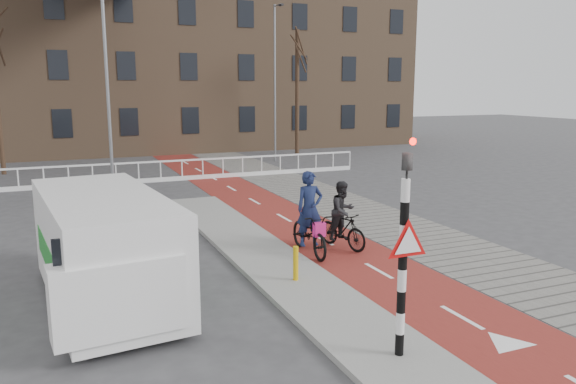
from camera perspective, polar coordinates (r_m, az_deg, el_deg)
name	(u,v)px	position (r m, az deg, el deg)	size (l,w,h in m)	color
ground	(367,311)	(11.48, 8.06, -11.85)	(120.00, 120.00, 0.00)	#38383A
bike_lane	(263,206)	(20.78, -2.52, -1.47)	(2.50, 60.00, 0.01)	maroon
sidewalk	(331,200)	(21.89, 4.37, -0.87)	(3.00, 60.00, 0.01)	slate
curb_island	(264,256)	(14.58, -2.45, -6.55)	(1.80, 16.00, 0.12)	gray
traffic_signal	(404,243)	(8.92, 11.72, -5.10)	(0.80, 0.80, 3.68)	black
bollard	(296,263)	(12.57, 0.79, -7.25)	(0.12, 0.12, 0.78)	#CB9E0B
cyclist_near	(310,227)	(14.78, 2.21, -3.53)	(0.82, 2.18, 2.21)	black
cyclist_far	(342,221)	(15.35, 5.56, -2.92)	(0.97, 1.79, 1.86)	black
van	(105,247)	(11.94, -18.14, -5.33)	(2.65, 5.48, 2.28)	silver
railing	(69,181)	(26.39, -21.37, 1.08)	(28.00, 0.10, 0.99)	silver
townhouse_row	(85,34)	(41.29, -19.89, 14.86)	(46.00, 10.00, 15.90)	#7F6047
tree_right	(297,93)	(36.40, 0.94, 10.01)	(0.26, 0.26, 7.88)	black
streetlight_near	(108,101)	(21.64, -17.80, 8.78)	(0.12, 0.12, 7.69)	slate
streetlight_right	(275,85)	(33.26, -1.34, 10.86)	(0.12, 0.12, 8.95)	slate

